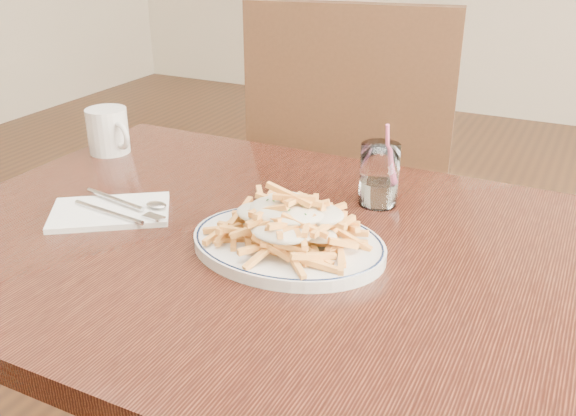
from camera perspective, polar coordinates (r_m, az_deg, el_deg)
The scene contains 8 objects.
table at distance 1.03m, azimuth 0.20°, elevation -7.09°, with size 1.20×0.80×0.75m.
chair_far at distance 1.67m, azimuth 5.78°, elevation 2.70°, with size 0.56×0.56×1.04m.
fries_plate at distance 0.97m, azimuth 0.00°, elevation -3.21°, with size 0.35×0.32×0.02m.
loaded_fries at distance 0.95m, azimuth 0.00°, elevation -0.81°, with size 0.26×0.23×0.07m.
napkin at distance 1.12m, azimuth -15.52°, elevation -0.34°, with size 0.19×0.13×0.01m, color white.
cutlery at distance 1.12m, azimuth -15.38°, elevation 0.15°, with size 0.20×0.08×0.01m.
water_glass at distance 1.12m, azimuth 8.10°, elevation 2.61°, with size 0.07×0.07×0.15m.
coffee_mug at distance 1.41m, azimuth -15.66°, elevation 6.61°, with size 0.12×0.09×0.09m.
Camera 1 is at (0.39, -0.78, 1.21)m, focal length 40.00 mm.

